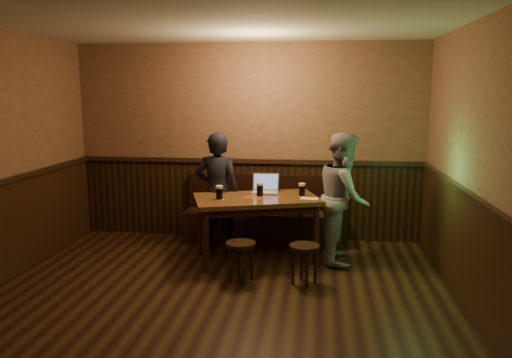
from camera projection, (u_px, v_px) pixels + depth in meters
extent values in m
cube|color=black|center=(202.00, 331.00, 4.48)|extent=(5.00, 6.00, 0.02)
cube|color=beige|center=(196.00, 3.00, 4.00)|extent=(5.00, 6.00, 0.02)
cube|color=brown|center=(248.00, 142.00, 7.18)|extent=(5.00, 0.02, 2.80)
cube|color=brown|center=(510.00, 183.00, 3.93)|extent=(0.02, 6.00, 2.80)
cube|color=black|center=(248.00, 200.00, 7.30)|extent=(4.98, 0.04, 1.10)
cube|color=black|center=(497.00, 285.00, 4.08)|extent=(0.04, 5.98, 1.10)
cube|color=black|center=(248.00, 161.00, 7.17)|extent=(4.98, 0.06, 0.06)
cube|color=black|center=(499.00, 216.00, 3.98)|extent=(0.06, 5.98, 0.06)
cube|color=black|center=(263.00, 227.00, 7.06)|extent=(2.20, 0.50, 0.45)
cube|color=black|center=(265.00, 191.00, 7.17)|extent=(2.20, 0.10, 0.50)
cube|color=#573118|center=(257.00, 199.00, 6.23)|extent=(1.71, 1.30, 0.05)
cube|color=black|center=(257.00, 206.00, 6.24)|extent=(1.55, 1.13, 0.09)
cube|color=maroon|center=(257.00, 197.00, 6.23)|extent=(0.38, 0.38, 0.00)
cylinder|color=black|center=(206.00, 242.00, 5.84)|extent=(0.08, 0.08, 0.76)
cylinder|color=black|center=(201.00, 226.00, 6.51)|extent=(0.08, 0.08, 0.76)
cylinder|color=black|center=(316.00, 235.00, 6.09)|extent=(0.08, 0.08, 0.76)
cylinder|color=black|center=(300.00, 221.00, 6.76)|extent=(0.08, 0.08, 0.76)
cylinder|color=black|center=(241.00, 244.00, 5.57)|extent=(0.43, 0.43, 0.04)
cylinder|color=black|center=(252.00, 262.00, 5.63)|extent=(0.04, 0.04, 0.43)
cylinder|color=black|center=(239.00, 259.00, 5.73)|extent=(0.04, 0.04, 0.43)
cylinder|color=black|center=(230.00, 263.00, 5.58)|extent=(0.04, 0.04, 0.43)
cylinder|color=black|center=(243.00, 266.00, 5.48)|extent=(0.04, 0.04, 0.43)
cylinder|color=black|center=(304.00, 247.00, 5.48)|extent=(0.41, 0.41, 0.04)
cylinder|color=black|center=(315.00, 265.00, 5.54)|extent=(0.04, 0.04, 0.43)
cylinder|color=black|center=(301.00, 262.00, 5.64)|extent=(0.04, 0.04, 0.43)
cylinder|color=black|center=(293.00, 266.00, 5.50)|extent=(0.04, 0.04, 0.43)
cylinder|color=black|center=(307.00, 269.00, 5.40)|extent=(0.04, 0.04, 0.43)
cylinder|color=#A03413|center=(219.00, 199.00, 6.09)|extent=(0.11, 0.11, 0.00)
cylinder|color=silver|center=(219.00, 199.00, 6.09)|extent=(0.09, 0.09, 0.00)
cylinder|color=black|center=(219.00, 193.00, 6.08)|extent=(0.08, 0.08, 0.13)
cylinder|color=beige|center=(219.00, 187.00, 6.07)|extent=(0.09, 0.09, 0.03)
cylinder|color=#A03413|center=(260.00, 196.00, 6.27)|extent=(0.11, 0.11, 0.00)
cylinder|color=silver|center=(260.00, 196.00, 6.27)|extent=(0.10, 0.10, 0.00)
cylinder|color=black|center=(260.00, 190.00, 6.26)|extent=(0.08, 0.08, 0.14)
cylinder|color=beige|center=(260.00, 184.00, 6.25)|extent=(0.09, 0.09, 0.03)
cylinder|color=#A03413|center=(302.00, 196.00, 6.29)|extent=(0.11, 0.11, 0.00)
cylinder|color=silver|center=(302.00, 196.00, 6.29)|extent=(0.09, 0.09, 0.00)
cylinder|color=black|center=(302.00, 191.00, 6.28)|extent=(0.08, 0.08, 0.13)
cylinder|color=beige|center=(302.00, 184.00, 6.26)|extent=(0.08, 0.08, 0.03)
cube|color=silver|center=(265.00, 192.00, 6.47)|extent=(0.35, 0.24, 0.02)
cube|color=#B2B2B7|center=(265.00, 192.00, 6.47)|extent=(0.31, 0.19, 0.00)
cube|color=silver|center=(266.00, 182.00, 6.57)|extent=(0.34, 0.08, 0.22)
cube|color=#5E73AF|center=(266.00, 182.00, 6.56)|extent=(0.31, 0.06, 0.19)
cube|color=silver|center=(309.00, 198.00, 6.15)|extent=(0.24, 0.18, 0.00)
imported|color=black|center=(218.00, 192.00, 6.60)|extent=(0.59, 0.39, 1.60)
imported|color=gray|center=(344.00, 198.00, 6.20)|extent=(0.62, 0.79, 1.63)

